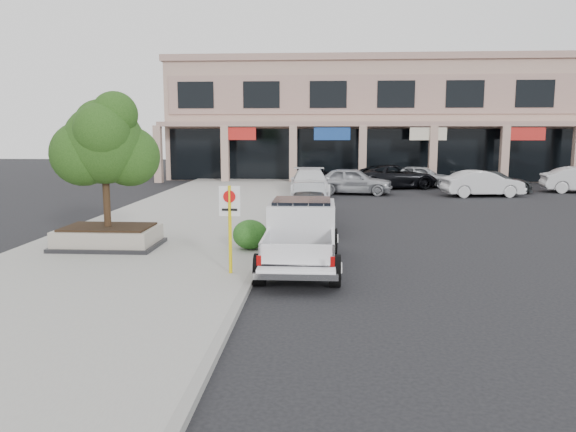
% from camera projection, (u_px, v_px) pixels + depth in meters
% --- Properties ---
extents(ground, '(120.00, 120.00, 0.00)m').
position_uv_depth(ground, '(311.00, 284.00, 14.23)').
color(ground, black).
rests_on(ground, ground).
extents(sidewalk, '(8.00, 52.00, 0.15)m').
position_uv_depth(sidewalk, '(165.00, 235.00, 20.49)').
color(sidewalk, gray).
rests_on(sidewalk, ground).
extents(curb, '(0.20, 52.00, 0.15)m').
position_uv_depth(curb, '(272.00, 236.00, 20.24)').
color(curb, gray).
rests_on(curb, ground).
extents(strip_mall, '(40.55, 12.43, 9.50)m').
position_uv_depth(strip_mall, '(418.00, 119.00, 46.45)').
color(strip_mall, tan).
rests_on(strip_mall, ground).
extents(planter, '(3.20, 2.20, 0.68)m').
position_uv_depth(planter, '(108.00, 237.00, 17.94)').
color(planter, black).
rests_on(planter, sidewalk).
extents(planter_tree, '(2.90, 2.55, 4.00)m').
position_uv_depth(planter_tree, '(110.00, 144.00, 17.64)').
color(planter_tree, black).
rests_on(planter_tree, planter).
extents(no_parking_sign, '(0.55, 0.09, 2.30)m').
position_uv_depth(no_parking_sign, '(230.00, 217.00, 14.49)').
color(no_parking_sign, yellow).
rests_on(no_parking_sign, sidewalk).
extents(hedge, '(1.10, 0.99, 0.93)m').
position_uv_depth(hedge, '(250.00, 234.00, 17.59)').
color(hedge, '#183F12').
rests_on(hedge, sidewalk).
extents(pickup_truck, '(2.17, 5.82, 1.83)m').
position_uv_depth(pickup_truck, '(300.00, 236.00, 15.77)').
color(pickup_truck, white).
rests_on(pickup_truck, ground).
extents(curb_car_a, '(2.03, 4.60, 1.54)m').
position_uv_depth(curb_car_a, '(309.00, 210.00, 21.79)').
color(curb_car_a, '#2D3032').
rests_on(curb_car_a, ground).
extents(curb_car_b, '(1.76, 4.31, 1.39)m').
position_uv_depth(curb_car_b, '(309.00, 198.00, 26.24)').
color(curb_car_b, '#AAADB2').
rests_on(curb_car_b, ground).
extents(curb_car_c, '(2.49, 5.60, 1.60)m').
position_uv_depth(curb_car_c, '(310.00, 183.00, 32.96)').
color(curb_car_c, white).
rests_on(curb_car_c, ground).
extents(curb_car_d, '(2.34, 5.01, 1.39)m').
position_uv_depth(curb_car_d, '(313.00, 179.00, 36.81)').
color(curb_car_d, black).
rests_on(curb_car_d, ground).
extents(lot_car_a, '(5.00, 2.54, 1.63)m').
position_uv_depth(lot_car_a, '(353.00, 181.00, 33.99)').
color(lot_car_a, '#A4A6AC').
rests_on(lot_car_a, ground).
extents(lot_car_b, '(4.79, 2.22, 1.52)m').
position_uv_depth(lot_car_b, '(483.00, 184.00, 32.84)').
color(lot_car_b, silver).
rests_on(lot_car_b, ground).
extents(lot_car_c, '(5.07, 2.67, 1.40)m').
position_uv_depth(lot_car_c, '(493.00, 182.00, 34.53)').
color(lot_car_c, '#2E3133').
rests_on(lot_car_c, ground).
extents(lot_car_d, '(6.20, 4.02, 1.59)m').
position_uv_depth(lot_car_d, '(394.00, 177.00, 37.38)').
color(lot_car_d, black).
rests_on(lot_car_d, ground).
extents(lot_car_e, '(4.70, 2.99, 1.49)m').
position_uv_depth(lot_car_e, '(421.00, 176.00, 38.40)').
color(lot_car_e, '#A4A8AC').
rests_on(lot_car_e, ground).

